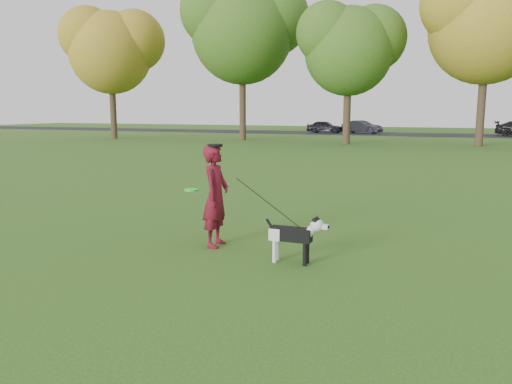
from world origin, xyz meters
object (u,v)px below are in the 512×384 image
at_px(man, 216,196).
at_px(car_left, 325,127).
at_px(dog, 296,234).
at_px(car_mid, 362,127).

bearing_deg(man, car_left, 6.39).
bearing_deg(man, dog, -111.22).
height_order(man, dog, man).
height_order(dog, car_mid, car_mid).
bearing_deg(man, car_mid, 1.47).
relative_size(dog, car_mid, 0.26).
height_order(dog, car_left, car_left).
xyz_separation_m(dog, car_left, (-9.47, 40.38, 0.15)).
xyz_separation_m(man, dog, (1.51, -0.44, -0.39)).
distance_m(man, car_mid, 40.18).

